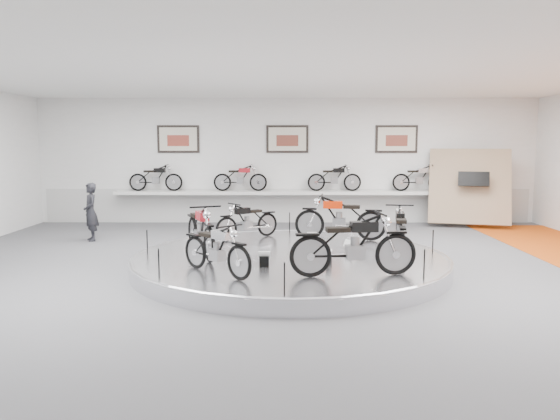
{
  "coord_description": "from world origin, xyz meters",
  "views": [
    {
      "loc": [
        -0.17,
        -10.65,
        2.58
      ],
      "look_at": [
        -0.21,
        0.6,
        1.19
      ],
      "focal_mm": 35.0,
      "sensor_mm": 36.0,
      "label": 1
    }
  ],
  "objects_px": {
    "bike_a": "(340,217)",
    "bike_e": "(354,245)",
    "display_platform": "(290,262)",
    "bike_c": "(201,230)",
    "bike_b": "(247,221)",
    "bike_f": "(400,231)",
    "shelf": "(287,193)",
    "bike_d": "(216,249)",
    "visitor": "(91,212)"
  },
  "relations": [
    {
      "from": "bike_b",
      "to": "bike_f",
      "type": "relative_size",
      "value": 0.88
    },
    {
      "from": "bike_a",
      "to": "visitor",
      "type": "bearing_deg",
      "value": -3.69
    },
    {
      "from": "display_platform",
      "to": "bike_d",
      "type": "distance_m",
      "value": 2.19
    },
    {
      "from": "bike_b",
      "to": "bike_c",
      "type": "relative_size",
      "value": 0.82
    },
    {
      "from": "bike_b",
      "to": "bike_f",
      "type": "distance_m",
      "value": 3.74
    },
    {
      "from": "display_platform",
      "to": "bike_b",
      "type": "xyz_separation_m",
      "value": [
        -1.0,
        1.91,
        0.59
      ]
    },
    {
      "from": "bike_b",
      "to": "display_platform",
      "type": "bearing_deg",
      "value": 79.44
    },
    {
      "from": "bike_d",
      "to": "bike_f",
      "type": "relative_size",
      "value": 0.91
    },
    {
      "from": "bike_d",
      "to": "display_platform",
      "type": "bearing_deg",
      "value": 96.6
    },
    {
      "from": "bike_c",
      "to": "display_platform",
      "type": "bearing_deg",
      "value": 69.85
    },
    {
      "from": "bike_a",
      "to": "bike_e",
      "type": "xyz_separation_m",
      "value": [
        -0.15,
        -3.55,
        0.02
      ]
    },
    {
      "from": "display_platform",
      "to": "bike_b",
      "type": "distance_m",
      "value": 2.23
    },
    {
      "from": "bike_a",
      "to": "visitor",
      "type": "xyz_separation_m",
      "value": [
        -6.41,
        1.51,
        -0.07
      ]
    },
    {
      "from": "display_platform",
      "to": "bike_c",
      "type": "xyz_separation_m",
      "value": [
        -1.82,
        -0.05,
        0.68
      ]
    },
    {
      "from": "bike_c",
      "to": "visitor",
      "type": "distance_m",
      "value": 4.75
    },
    {
      "from": "shelf",
      "to": "bike_d",
      "type": "distance_m",
      "value": 8.15
    },
    {
      "from": "bike_c",
      "to": "bike_f",
      "type": "bearing_deg",
      "value": 69.7
    },
    {
      "from": "display_platform",
      "to": "shelf",
      "type": "bearing_deg",
      "value": 90.0
    },
    {
      "from": "shelf",
      "to": "bike_a",
      "type": "distance_m",
      "value": 4.79
    },
    {
      "from": "bike_c",
      "to": "bike_e",
      "type": "xyz_separation_m",
      "value": [
        2.88,
        -1.73,
        0.02
      ]
    },
    {
      "from": "bike_a",
      "to": "bike_e",
      "type": "height_order",
      "value": "bike_e"
    },
    {
      "from": "display_platform",
      "to": "bike_f",
      "type": "distance_m",
      "value": 2.33
    },
    {
      "from": "shelf",
      "to": "bike_e",
      "type": "bearing_deg",
      "value": -82.67
    },
    {
      "from": "display_platform",
      "to": "bike_f",
      "type": "xyz_separation_m",
      "value": [
        2.24,
        0.04,
        0.65
      ]
    },
    {
      "from": "bike_a",
      "to": "bike_b",
      "type": "bearing_deg",
      "value": 5.96
    },
    {
      "from": "bike_b",
      "to": "visitor",
      "type": "distance_m",
      "value": 4.44
    },
    {
      "from": "display_platform",
      "to": "bike_a",
      "type": "height_order",
      "value": "bike_a"
    },
    {
      "from": "shelf",
      "to": "bike_d",
      "type": "height_order",
      "value": "bike_d"
    },
    {
      "from": "bike_d",
      "to": "bike_b",
      "type": "bearing_deg",
      "value": 130.16
    },
    {
      "from": "bike_a",
      "to": "shelf",
      "type": "bearing_deg",
      "value": -65.91
    },
    {
      "from": "bike_a",
      "to": "bike_c",
      "type": "bearing_deg",
      "value": 40.56
    },
    {
      "from": "bike_d",
      "to": "bike_f",
      "type": "bearing_deg",
      "value": 70.64
    },
    {
      "from": "bike_a",
      "to": "bike_b",
      "type": "height_order",
      "value": "bike_a"
    },
    {
      "from": "bike_f",
      "to": "bike_a",
      "type": "bearing_deg",
      "value": 40.12
    },
    {
      "from": "shelf",
      "to": "display_platform",
      "type": "bearing_deg",
      "value": -90.0
    },
    {
      "from": "bike_e",
      "to": "visitor",
      "type": "xyz_separation_m",
      "value": [
        -6.27,
        5.06,
        -0.08
      ]
    },
    {
      "from": "bike_a",
      "to": "visitor",
      "type": "height_order",
      "value": "visitor"
    },
    {
      "from": "visitor",
      "to": "bike_b",
      "type": "bearing_deg",
      "value": 41.45
    },
    {
      "from": "display_platform",
      "to": "bike_c",
      "type": "relative_size",
      "value": 3.53
    },
    {
      "from": "bike_e",
      "to": "visitor",
      "type": "relative_size",
      "value": 1.22
    },
    {
      "from": "visitor",
      "to": "bike_c",
      "type": "bearing_deg",
      "value": 15.07
    },
    {
      "from": "bike_d",
      "to": "shelf",
      "type": "bearing_deg",
      "value": 125.98
    },
    {
      "from": "visitor",
      "to": "display_platform",
      "type": "bearing_deg",
      "value": 27.32
    },
    {
      "from": "display_platform",
      "to": "visitor",
      "type": "relative_size",
      "value": 4.16
    },
    {
      "from": "bike_c",
      "to": "visitor",
      "type": "xyz_separation_m",
      "value": [
        -3.39,
        3.33,
        -0.06
      ]
    },
    {
      "from": "display_platform",
      "to": "visitor",
      "type": "xyz_separation_m",
      "value": [
        -5.22,
        3.28,
        0.62
      ]
    },
    {
      "from": "bike_a",
      "to": "bike_b",
      "type": "relative_size",
      "value": 1.22
    },
    {
      "from": "shelf",
      "to": "visitor",
      "type": "height_order",
      "value": "visitor"
    },
    {
      "from": "display_platform",
      "to": "shelf",
      "type": "distance_m",
      "value": 6.46
    },
    {
      "from": "display_platform",
      "to": "bike_f",
      "type": "relative_size",
      "value": 3.78
    }
  ]
}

